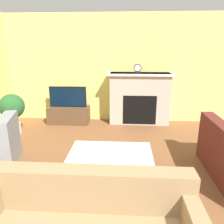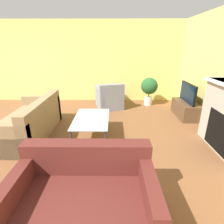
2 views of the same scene
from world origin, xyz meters
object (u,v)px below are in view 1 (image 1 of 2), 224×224
(potted_plant, at_px, (12,109))
(mantel_clock, at_px, (138,68))
(coffee_table, at_px, (111,154))
(tv, at_px, (68,97))

(potted_plant, relative_size, mantel_clock, 4.24)
(mantel_clock, bearing_deg, coffee_table, -100.40)
(coffee_table, distance_m, mantel_clock, 2.83)
(coffee_table, bearing_deg, potted_plant, 144.10)
(coffee_table, relative_size, potted_plant, 1.27)
(tv, distance_m, potted_plant, 1.33)
(potted_plant, xyz_separation_m, mantel_clock, (2.76, 0.96, 0.80))
(potted_plant, height_order, mantel_clock, mantel_clock)
(tv, bearing_deg, potted_plant, -140.21)
(coffee_table, bearing_deg, mantel_clock, 79.60)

